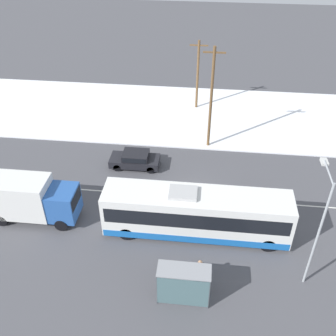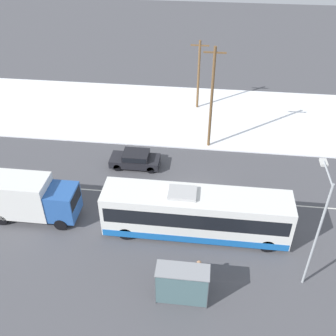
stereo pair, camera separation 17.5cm
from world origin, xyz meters
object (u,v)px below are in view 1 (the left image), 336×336
Objects in this scene: streetlamp at (320,218)px; utility_pole_snowlot at (198,74)px; bus_shelter at (183,283)px; utility_pole_roadside at (211,98)px; box_truck at (27,198)px; sedan_car at (135,159)px; city_bus at (196,213)px; pedestrian_at_stop at (200,269)px.

streetlamp is 1.05× the size of utility_pole_snowlot.
utility_pole_roadside is at bearing 86.75° from bus_shelter.
utility_pole_roadside is (12.22, 10.72, 2.98)m from box_truck.
sedan_car is at bearing 47.74° from box_truck.
utility_pole_snowlot is (10.77, 18.00, 1.99)m from box_truck.
sedan_car is at bearing -112.07° from utility_pole_snowlot.
streetlamp reaches higher than utility_pole_snowlot.
utility_pole_roadside reaches higher than box_truck.
sedan_car is 13.67m from bus_shelter.
city_bus is 11.69m from box_truck.
utility_pole_snowlot is at bearing 59.12° from box_truck.
streetlamp is at bearing -23.56° from city_bus.
box_truck is 2.26× the size of bus_shelter.
sedan_car is 12.59m from pedestrian_at_stop.
pedestrian_at_stop is 0.25× the size of utility_pole_snowlot.
utility_pole_roadside reaches higher than bus_shelter.
city_bus is 8.99m from sedan_car.
pedestrian_at_stop is 0.19× the size of utility_pole_roadside.
utility_pole_snowlot is (-7.60, 21.12, -0.95)m from streetlamp.
pedestrian_at_stop is 22.44m from utility_pole_snowlot.
streetlamp is (18.37, -3.12, 2.94)m from box_truck.
city_bus is 18.35m from utility_pole_snowlot.
streetlamp is 15.14m from utility_pole_roadside.
pedestrian_at_stop is at bearing 117.79° from sedan_car.
utility_pole_snowlot is (-0.52, 23.78, 2.10)m from bus_shelter.
utility_pole_snowlot reaches higher than box_truck.
box_truck is at bearing 160.73° from pedestrian_at_stop.
pedestrian_at_stop is 15.40m from utility_pole_roadside.
city_bus reaches higher than pedestrian_at_stop.
bus_shelter is at bearing -159.40° from streetlamp.
utility_pole_snowlot reaches higher than pedestrian_at_stop.
sedan_car is 0.57× the size of utility_pole_snowlot.
utility_pole_snowlot is at bearing 109.79° from streetlamp.
box_truck is at bearing -138.76° from utility_pole_roadside.
sedan_car is 2.32× the size of pedestrian_at_stop.
utility_pole_snowlot is at bearing 101.30° from utility_pole_roadside.
box_truck is 9.37m from sedan_car.
city_bus is at bearing -92.81° from utility_pole_roadside.
streetlamp is at bearing 10.15° from pedestrian_at_stop.
bus_shelter is at bearing -27.14° from box_truck.
streetlamp reaches higher than box_truck.
city_bus is at bearing -1.03° from box_truck.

